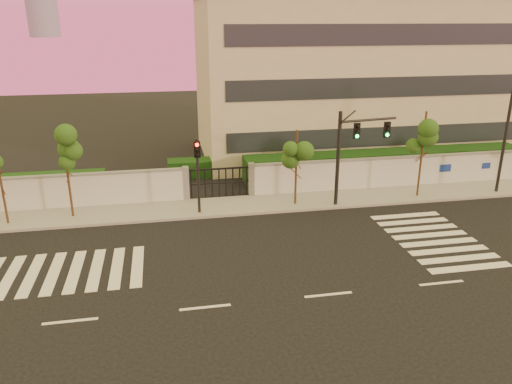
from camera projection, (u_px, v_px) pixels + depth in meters
ground at (328, 295)px, 20.22m from camera, size 120.00×120.00×0.00m
sidewalk at (272, 203)px, 29.92m from camera, size 60.00×3.00×0.15m
perimeter_wall at (269, 180)px, 30.99m from camera, size 60.00×0.36×2.20m
hedge_row at (276, 170)px, 33.80m from camera, size 41.00×4.25×1.80m
institutional_building at (351, 76)px, 40.12m from camera, size 24.40×12.40×12.25m
road_markings at (271, 256)px, 23.41m from camera, size 57.00×7.62×0.02m
street_tree_c at (65, 153)px, 26.64m from camera, size 1.60×1.27×5.10m
street_tree_d at (297, 151)px, 28.60m from camera, size 1.57×1.25×4.59m
street_tree_e at (424, 135)px, 29.73m from camera, size 1.55×1.23×5.40m
traffic_signal_main at (351, 147)px, 28.53m from camera, size 3.58×0.69×5.67m
traffic_signal_secondary at (198, 167)px, 27.44m from camera, size 0.34×0.34×4.43m
streetlight_east at (510, 120)px, 30.01m from camera, size 0.53×2.13×8.84m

